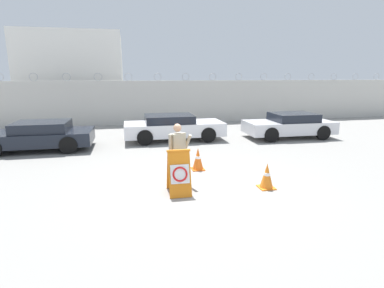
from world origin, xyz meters
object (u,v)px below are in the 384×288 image
(traffic_cone_near, at_px, (198,159))
(parked_car_front_coupe, at_px, (39,136))
(barricade_sign, at_px, (179,172))
(security_guard, at_px, (178,151))
(traffic_cone_mid, at_px, (267,176))
(parked_car_rear_sedan, at_px, (173,127))
(parked_car_far_side, at_px, (289,125))

(traffic_cone_near, bearing_deg, parked_car_front_coupe, 145.68)
(barricade_sign, bearing_deg, traffic_cone_near, 64.08)
(security_guard, height_order, parked_car_front_coupe, security_guard)
(security_guard, bearing_deg, traffic_cone_near, 21.28)
(security_guard, height_order, traffic_cone_mid, security_guard)
(barricade_sign, bearing_deg, parked_car_front_coupe, 130.71)
(traffic_cone_near, xyz_separation_m, parked_car_rear_sedan, (-0.09, 4.71, 0.27))
(parked_car_rear_sedan, bearing_deg, security_guard, -97.55)
(parked_car_rear_sedan, bearing_deg, barricade_sign, -97.55)
(traffic_cone_mid, relative_size, parked_car_rear_sedan, 0.15)
(parked_car_front_coupe, bearing_deg, security_guard, 134.08)
(traffic_cone_near, distance_m, traffic_cone_mid, 2.46)
(security_guard, xyz_separation_m, traffic_cone_near, (0.85, 1.15, -0.60))
(barricade_sign, bearing_deg, parked_car_rear_sedan, 83.56)
(parked_car_front_coupe, relative_size, parked_car_far_side, 1.01)
(parked_car_far_side, bearing_deg, traffic_cone_mid, 56.95)
(parked_car_far_side, bearing_deg, parked_car_front_coupe, 1.93)
(traffic_cone_near, distance_m, parked_car_rear_sedan, 4.72)
(parked_car_front_coupe, bearing_deg, barricade_sign, 129.87)
(security_guard, bearing_deg, traffic_cone_mid, -52.33)
(security_guard, xyz_separation_m, parked_car_far_side, (6.43, 5.25, -0.34))
(parked_car_rear_sedan, height_order, parked_car_far_side, same)
(parked_car_rear_sedan, xyz_separation_m, parked_car_far_side, (5.67, -0.62, -0.01))
(parked_car_front_coupe, bearing_deg, traffic_cone_near, 145.76)
(barricade_sign, bearing_deg, security_guard, 83.57)
(parked_car_rear_sedan, distance_m, parked_car_far_side, 5.70)
(barricade_sign, xyz_separation_m, traffic_cone_near, (0.94, 1.86, -0.22))
(traffic_cone_near, height_order, parked_car_front_coupe, parked_car_front_coupe)
(parked_car_front_coupe, bearing_deg, parked_car_rear_sedan, -172.10)
(barricade_sign, distance_m, traffic_cone_mid, 2.40)
(traffic_cone_mid, bearing_deg, parked_car_front_coupe, 140.62)
(security_guard, relative_size, traffic_cone_mid, 2.48)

